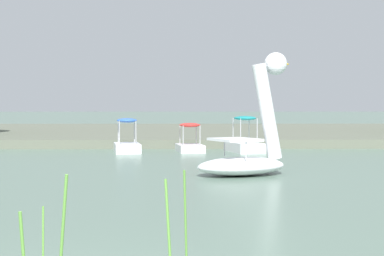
# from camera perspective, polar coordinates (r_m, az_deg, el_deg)

# --- Properties ---
(shore_bank_far) EXTENTS (110.62, 27.99, 0.46)m
(shore_bank_far) POSITION_cam_1_polar(r_m,az_deg,el_deg) (45.08, -2.54, -0.41)
(shore_bank_far) COLOR #5B6051
(shore_bank_far) RESTS_ON ground_plane
(swan_boat) EXTENTS (3.41, 2.85, 3.86)m
(swan_boat) POSITION_cam_1_polar(r_m,az_deg,el_deg) (19.52, 5.24, -1.61)
(swan_boat) COLOR white
(swan_boat) RESTS_ON ground_plane
(pedal_boat_blue) EXTENTS (1.47, 2.42, 1.58)m
(pedal_boat_blue) POSITION_cam_1_polar(r_m,az_deg,el_deg) (29.00, -5.97, -1.38)
(pedal_boat_blue) COLOR white
(pedal_boat_blue) RESTS_ON ground_plane
(pedal_boat_red) EXTENTS (1.42, 2.21, 1.36)m
(pedal_boat_red) POSITION_cam_1_polar(r_m,az_deg,el_deg) (29.17, -0.20, -1.34)
(pedal_boat_red) COLOR white
(pedal_boat_red) RESTS_ON ground_plane
(pedal_boat_teal) EXTENTS (1.71, 2.61, 1.69)m
(pedal_boat_teal) POSITION_cam_1_polar(r_m,az_deg,el_deg) (29.06, 4.86, -1.29)
(pedal_boat_teal) COLOR white
(pedal_boat_teal) RESTS_ON ground_plane
(person_on_path) EXTENTS (0.31, 0.31, 1.62)m
(person_on_path) POSITION_cam_1_polar(r_m,az_deg,el_deg) (34.57, 7.24, 0.60)
(person_on_path) COLOR #47382D
(person_on_path) RESTS_ON shore_bank_far
(reed_clump_foreground) EXTENTS (2.47, 1.09, 1.58)m
(reed_clump_foreground) POSITION_cam_1_polar(r_m,az_deg,el_deg) (6.35, -14.03, -11.29)
(reed_clump_foreground) COLOR #568E38
(reed_clump_foreground) RESTS_ON ground_plane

